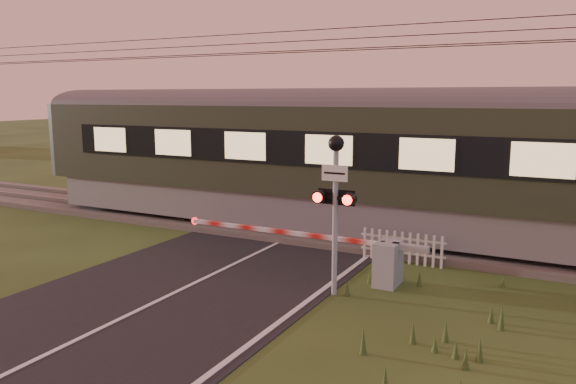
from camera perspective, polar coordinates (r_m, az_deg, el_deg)
The scene contains 7 objects.
ground at distance 12.36m, azimuth -11.94°, elevation -10.30°, with size 160.00×160.00×0.00m, color #2B3C17.
road at distance 12.17m, azimuth -12.58°, elevation -10.58°, with size 6.00×140.00×0.03m.
track_bed at distance 17.62m, azimuth 1.55°, elevation -3.81°, with size 140.00×3.40×0.39m.
overhead_wires at distance 17.20m, azimuth 1.63°, elevation 14.85°, with size 120.00×0.62×0.62m.
boom_gate at distance 12.89m, azimuth 8.83°, elevation -6.74°, with size 6.30×0.77×1.02m.
crossing_signal at distance 11.63m, azimuth 4.85°, elevation 0.54°, with size 0.87×0.35×3.40m.
picket_fence at distance 14.53m, azimuth 11.51°, elevation -5.53°, with size 2.19×0.07×0.81m.
Camera 1 is at (7.45, -8.92, 4.19)m, focal length 35.00 mm.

